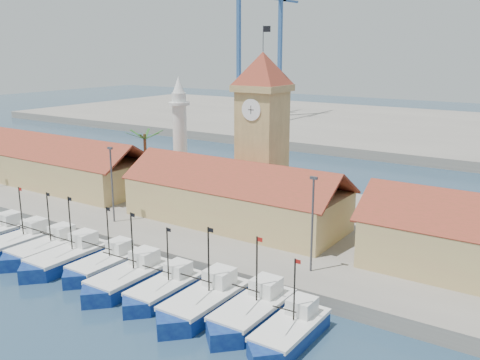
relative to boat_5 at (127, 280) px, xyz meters
The scene contains 20 objects.
ground 2.27m from the boat_5, 92.00° to the right, with size 400.00×400.00×0.00m, color #1C344C.
quay 21.87m from the boat_5, 90.20° to the left, with size 140.00×32.00×1.50m, color gray.
terminal 107.87m from the boat_5, 90.04° to the left, with size 240.00×80.00×2.00m, color gray.
boat_1 16.94m from the boat_5, behind, with size 3.56×9.77×7.39m.
boat_2 12.73m from the boat_5, behind, with size 3.54×9.71×7.34m.
boat_3 8.81m from the boat_5, behind, with size 3.66×10.03×7.59m.
boat_4 4.59m from the boat_5, 165.07° to the left, with size 3.35×9.18×6.95m.
boat_5 is the anchor object (origin of this frame).
boat_6 4.21m from the boat_5, ahead, with size 3.27×8.96×6.78m.
boat_7 8.78m from the boat_5, ahead, with size 3.74×10.25×7.75m.
boat_8 13.06m from the boat_5, ahead, with size 3.64×9.96×7.54m.
boat_9 16.97m from the boat_5, ahead, with size 3.31×9.06×6.85m.
hall_left 36.85m from the boat_5, 150.88° to the left, with size 31.20×10.13×7.61m.
hall_center 18.15m from the boat_5, 90.24° to the left, with size 27.04×10.13×7.61m.
clock_tower 26.35m from the boat_5, 90.18° to the left, with size 5.80×5.80×22.70m.
minaret 31.25m from the boat_5, 120.23° to the left, with size 3.00×3.00×16.30m.
palm_tree 31.66m from the boat_5, 130.07° to the left, with size 5.60×5.03×8.39m.
lamp_posts 11.40m from the boat_5, 87.53° to the left, with size 80.70×0.25×9.03m.
crane_blue_far 115.68m from the boat_5, 119.11° to the left, with size 1.00×33.42×44.95m.
crane_blue_near 115.98m from the boat_5, 113.09° to the left, with size 1.00×32.74×40.73m.
Camera 1 is at (34.25, -30.00, 21.71)m, focal length 40.00 mm.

